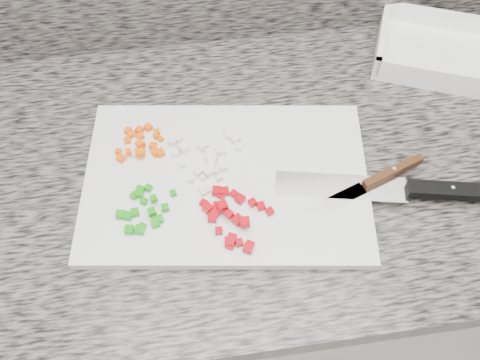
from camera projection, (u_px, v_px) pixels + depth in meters
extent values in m
cube|color=white|center=(254.00, 268.00, 1.30)|extent=(3.92, 0.62, 0.86)
cube|color=#605C55|center=(260.00, 164.00, 0.92)|extent=(3.96, 0.64, 0.04)
cube|color=white|center=(226.00, 180.00, 0.87)|extent=(0.50, 0.37, 0.02)
cube|color=#FF5805|center=(128.00, 151.00, 0.88)|extent=(0.01, 0.01, 0.01)
cube|color=#FF5805|center=(157.00, 132.00, 0.91)|extent=(0.01, 0.01, 0.01)
cube|color=#FF5805|center=(127.00, 140.00, 0.90)|extent=(0.01, 0.01, 0.01)
cube|color=#FF5805|center=(142.00, 151.00, 0.88)|extent=(0.01, 0.01, 0.01)
cube|color=#FF5805|center=(156.00, 136.00, 0.90)|extent=(0.01, 0.01, 0.01)
cube|color=#FF5805|center=(139.00, 130.00, 0.91)|extent=(0.02, 0.02, 0.01)
cube|color=#FF5805|center=(128.00, 131.00, 0.91)|extent=(0.01, 0.01, 0.01)
cube|color=#FF5805|center=(140.00, 136.00, 0.90)|extent=(0.01, 0.01, 0.01)
cube|color=#FF5805|center=(121.00, 158.00, 0.88)|extent=(0.02, 0.02, 0.01)
cube|color=#FF5805|center=(148.00, 127.00, 0.91)|extent=(0.02, 0.02, 0.01)
cube|color=#FF5805|center=(118.00, 151.00, 0.89)|extent=(0.01, 0.01, 0.01)
cube|color=#FF5805|center=(153.00, 146.00, 0.89)|extent=(0.01, 0.01, 0.01)
cube|color=#FF5805|center=(161.00, 139.00, 0.90)|extent=(0.01, 0.01, 0.01)
cube|color=#FF5805|center=(156.00, 152.00, 0.88)|extent=(0.02, 0.02, 0.01)
cube|color=#FF5805|center=(160.00, 153.00, 0.88)|extent=(0.02, 0.02, 0.01)
cube|color=#FF5805|center=(141.00, 146.00, 0.89)|extent=(0.01, 0.01, 0.01)
cube|color=#FF5805|center=(139.00, 153.00, 0.87)|extent=(0.01, 0.01, 0.01)
cube|color=#FF5805|center=(141.00, 153.00, 0.87)|extent=(0.01, 0.01, 0.01)
cube|color=#FF5805|center=(140.00, 144.00, 0.88)|extent=(0.02, 0.02, 0.01)
cube|color=#FF5805|center=(131.00, 134.00, 0.90)|extent=(0.01, 0.01, 0.01)
cube|color=#FF5805|center=(139.00, 150.00, 0.89)|extent=(0.01, 0.01, 0.01)
cube|color=#FF5805|center=(128.00, 131.00, 0.91)|extent=(0.01, 0.01, 0.01)
cube|color=white|center=(223.00, 166.00, 0.87)|extent=(0.01, 0.01, 0.01)
cube|color=white|center=(220.00, 151.00, 0.88)|extent=(0.02, 0.02, 0.01)
cube|color=white|center=(211.00, 171.00, 0.86)|extent=(0.01, 0.01, 0.01)
cube|color=white|center=(173.00, 141.00, 0.90)|extent=(0.02, 0.02, 0.01)
cube|color=white|center=(198.00, 172.00, 0.86)|extent=(0.02, 0.02, 0.01)
cube|color=white|center=(239.00, 147.00, 0.89)|extent=(0.02, 0.02, 0.01)
cube|color=white|center=(184.00, 148.00, 0.89)|extent=(0.02, 0.02, 0.01)
cube|color=white|center=(178.00, 139.00, 0.90)|extent=(0.02, 0.02, 0.01)
cube|color=white|center=(203.00, 146.00, 0.89)|extent=(0.02, 0.02, 0.01)
cube|color=white|center=(182.00, 164.00, 0.87)|extent=(0.01, 0.01, 0.01)
cube|color=white|center=(235.00, 139.00, 0.90)|extent=(0.02, 0.02, 0.01)
cube|color=white|center=(210.00, 158.00, 0.88)|extent=(0.02, 0.02, 0.01)
cube|color=white|center=(176.00, 153.00, 0.88)|extent=(0.01, 0.01, 0.01)
cube|color=white|center=(177.00, 139.00, 0.90)|extent=(0.01, 0.01, 0.01)
cube|color=white|center=(208.00, 172.00, 0.86)|extent=(0.02, 0.02, 0.01)
cube|color=white|center=(213.00, 157.00, 0.88)|extent=(0.01, 0.01, 0.01)
cube|color=white|center=(212.00, 163.00, 0.87)|extent=(0.01, 0.01, 0.01)
cube|color=white|center=(229.00, 134.00, 0.90)|extent=(0.02, 0.02, 0.01)
cube|color=white|center=(210.00, 152.00, 0.88)|extent=(0.02, 0.02, 0.01)
cube|color=white|center=(228.00, 131.00, 0.91)|extent=(0.01, 0.01, 0.01)
cube|color=#17970D|center=(120.00, 215.00, 0.82)|extent=(0.01, 0.01, 0.01)
cube|color=#17970D|center=(154.00, 199.00, 0.83)|extent=(0.01, 0.01, 0.01)
cube|color=#17970D|center=(152.00, 212.00, 0.81)|extent=(0.01, 0.01, 0.01)
cube|color=#17970D|center=(155.00, 223.00, 0.81)|extent=(0.01, 0.01, 0.01)
cube|color=#17970D|center=(159.00, 219.00, 0.82)|extent=(0.01, 0.01, 0.01)
cube|color=#17970D|center=(165.00, 208.00, 0.83)|extent=(0.01, 0.01, 0.01)
cube|color=#17970D|center=(140.00, 190.00, 0.84)|extent=(0.02, 0.02, 0.01)
cube|color=#17970D|center=(173.00, 193.00, 0.84)|extent=(0.01, 0.01, 0.01)
cube|color=#17970D|center=(144.00, 201.00, 0.83)|extent=(0.01, 0.01, 0.01)
cube|color=#17970D|center=(134.00, 196.00, 0.84)|extent=(0.01, 0.01, 0.01)
cube|color=#17970D|center=(135.00, 212.00, 0.82)|extent=(0.01, 0.01, 0.01)
cube|color=#17970D|center=(142.00, 226.00, 0.81)|extent=(0.01, 0.01, 0.01)
cube|color=#17970D|center=(129.00, 230.00, 0.81)|extent=(0.01, 0.01, 0.01)
cube|color=#17970D|center=(128.00, 216.00, 0.82)|extent=(0.02, 0.02, 0.01)
cube|color=#17970D|center=(148.00, 188.00, 0.85)|extent=(0.01, 0.01, 0.01)
cube|color=#17970D|center=(140.00, 230.00, 0.81)|extent=(0.02, 0.02, 0.01)
cube|color=#17970D|center=(139.00, 193.00, 0.84)|extent=(0.02, 0.02, 0.01)
cube|color=#B9020C|center=(245.00, 222.00, 0.80)|extent=(0.02, 0.02, 0.01)
cube|color=#B9020C|center=(217.00, 191.00, 0.84)|extent=(0.02, 0.02, 0.01)
cube|color=#B9020C|center=(229.00, 242.00, 0.79)|extent=(0.02, 0.02, 0.01)
cube|color=#B9020C|center=(219.00, 231.00, 0.81)|extent=(0.01, 0.01, 0.01)
cube|color=#B9020C|center=(222.00, 206.00, 0.82)|extent=(0.02, 0.02, 0.01)
cube|color=#B9020C|center=(238.00, 220.00, 0.81)|extent=(0.02, 0.02, 0.01)
cube|color=#B9020C|center=(217.00, 206.00, 0.83)|extent=(0.01, 0.01, 0.01)
cube|color=#B9020C|center=(252.00, 203.00, 0.83)|extent=(0.01, 0.01, 0.01)
cube|color=#B9020C|center=(212.00, 218.00, 0.82)|extent=(0.02, 0.02, 0.01)
cube|color=#B9020C|center=(248.00, 248.00, 0.79)|extent=(0.02, 0.02, 0.01)
cube|color=#B9020C|center=(239.00, 199.00, 0.84)|extent=(0.01, 0.01, 0.01)
cube|color=#B9020C|center=(229.00, 214.00, 0.81)|extent=(0.02, 0.02, 0.01)
cube|color=#B9020C|center=(239.00, 243.00, 0.80)|extent=(0.01, 0.01, 0.01)
cube|color=#B9020C|center=(208.00, 208.00, 0.83)|extent=(0.02, 0.02, 0.01)
cube|color=#B9020C|center=(234.00, 194.00, 0.84)|extent=(0.01, 0.01, 0.01)
cube|color=#B9020C|center=(270.00, 211.00, 0.82)|extent=(0.01, 0.01, 0.01)
cube|color=#B9020C|center=(221.00, 196.00, 0.84)|extent=(0.01, 0.01, 0.01)
cube|color=#B9020C|center=(250.00, 246.00, 0.79)|extent=(0.02, 0.02, 0.01)
cube|color=#B9020C|center=(240.00, 199.00, 0.83)|extent=(0.02, 0.02, 0.01)
cube|color=#B9020C|center=(230.00, 246.00, 0.79)|extent=(0.01, 0.01, 0.01)
cube|color=#B9020C|center=(204.00, 203.00, 0.83)|extent=(0.01, 0.01, 0.01)
cube|color=#B9020C|center=(216.00, 213.00, 0.82)|extent=(0.02, 0.02, 0.01)
cube|color=#B9020C|center=(232.00, 238.00, 0.80)|extent=(0.02, 0.02, 0.01)
cube|color=#B9020C|center=(225.00, 191.00, 0.84)|extent=(0.01, 0.01, 0.01)
cube|color=#B9020C|center=(261.00, 206.00, 0.83)|extent=(0.01, 0.01, 0.01)
cube|color=beige|center=(191.00, 180.00, 0.86)|extent=(0.01, 0.01, 0.01)
cube|color=beige|center=(204.00, 192.00, 0.84)|extent=(0.01, 0.01, 0.01)
cube|color=beige|center=(212.00, 167.00, 0.87)|extent=(0.01, 0.01, 0.01)
cube|color=beige|center=(202.00, 189.00, 0.85)|extent=(0.01, 0.01, 0.01)
cube|color=beige|center=(219.00, 178.00, 0.86)|extent=(0.01, 0.01, 0.01)
cube|color=beige|center=(203.00, 177.00, 0.86)|extent=(0.01, 0.01, 0.01)
cube|color=beige|center=(216.00, 171.00, 0.86)|extent=(0.01, 0.01, 0.01)
cube|color=beige|center=(217.00, 172.00, 0.87)|extent=(0.01, 0.01, 0.01)
cube|color=beige|center=(210.00, 165.00, 0.87)|extent=(0.01, 0.01, 0.01)
cube|color=beige|center=(220.00, 177.00, 0.86)|extent=(0.01, 0.01, 0.01)
cube|color=beige|center=(208.00, 190.00, 0.85)|extent=(0.01, 0.01, 0.01)
cube|color=white|center=(341.00, 187.00, 0.85)|extent=(0.21, 0.09, 0.00)
cube|color=black|center=(451.00, 191.00, 0.84)|extent=(0.14, 0.05, 0.02)
cylinder|color=white|center=(453.00, 188.00, 0.83)|extent=(0.01, 0.01, 0.00)
cube|color=white|center=(334.00, 202.00, 0.84)|extent=(0.11, 0.06, 0.00)
cube|color=#422010|center=(393.00, 172.00, 0.86)|extent=(0.11, 0.05, 0.02)
cylinder|color=white|center=(394.00, 169.00, 0.85)|extent=(0.01, 0.01, 0.00)
cube|color=white|center=(438.00, 57.00, 1.02)|extent=(0.28, 0.25, 0.01)
cube|color=white|center=(444.00, 20.00, 1.04)|extent=(0.22, 0.10, 0.04)
cube|color=white|center=(440.00, 77.00, 0.96)|extent=(0.22, 0.10, 0.04)
cube|color=white|center=(382.00, 37.00, 1.02)|extent=(0.08, 0.16, 0.04)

